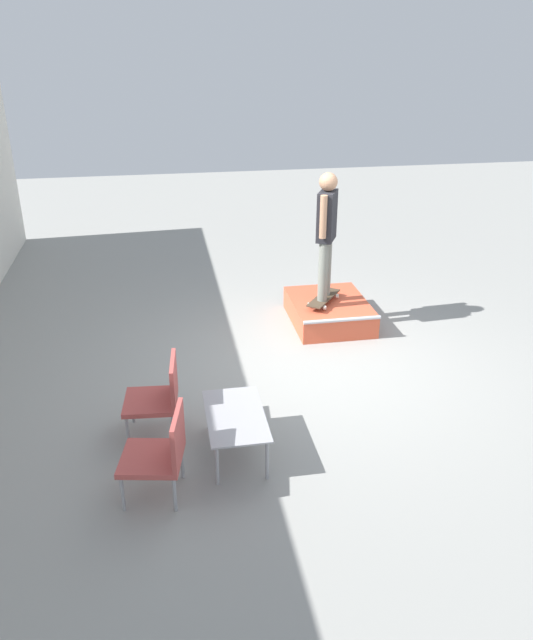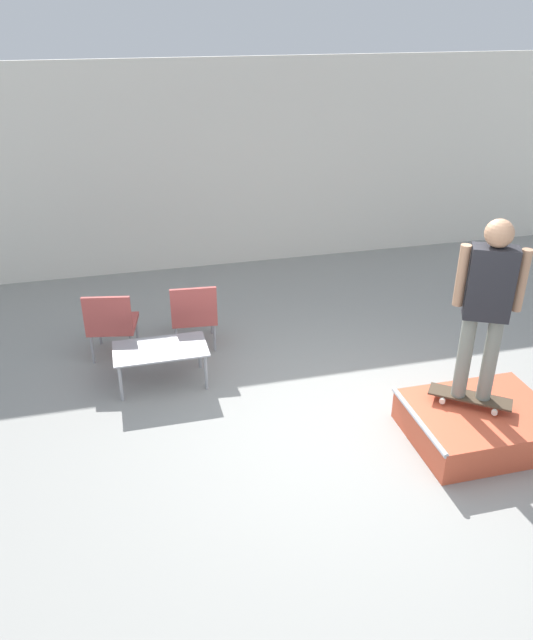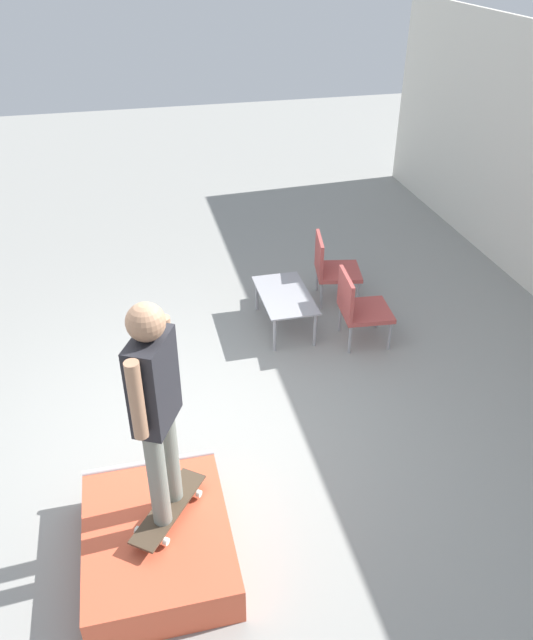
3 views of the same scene
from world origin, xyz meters
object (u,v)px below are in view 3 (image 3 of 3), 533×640
at_px(skateboard_on_ramp, 169,508).
at_px(coffee_table, 285,298).
at_px(patio_chair_right, 358,306).
at_px(person_skater, 155,399).
at_px(skate_ramp_box, 158,542).
at_px(patio_chair_left, 331,266).

distance_m(skateboard_on_ramp, coffee_table, 3.12).
relative_size(skateboard_on_ramp, patio_chair_right, 0.86).
xyz_separation_m(skateboard_on_ramp, person_skater, (0.00, -0.00, 1.01)).
bearing_deg(coffee_table, skateboard_on_ramp, -30.17).
distance_m(skateboard_on_ramp, patio_chair_right, 3.19).
distance_m(skate_ramp_box, skateboard_on_ramp, 0.27).
bearing_deg(skateboard_on_ramp, coffee_table, -173.16).
distance_m(person_skater, patio_chair_right, 3.33).
relative_size(coffee_table, patio_chair_left, 1.18).
relative_size(coffee_table, patio_chair_right, 1.18).
xyz_separation_m(patio_chair_left, patio_chair_right, (0.94, -0.00, 0.00)).
height_order(skateboard_on_ramp, coffee_table, coffee_table).
height_order(skate_ramp_box, skateboard_on_ramp, skateboard_on_ramp).
bearing_deg(patio_chair_left, skate_ramp_box, 154.68).
bearing_deg(person_skater, skateboard_on_ramp, 116.66).
bearing_deg(patio_chair_right, coffee_table, 61.83).
bearing_deg(patio_chair_left, skateboard_on_ramp, 155.29).
bearing_deg(skate_ramp_box, skateboard_on_ramp, 125.32).
relative_size(skate_ramp_box, person_skater, 0.77).
height_order(coffee_table, patio_chair_right, patio_chair_right).
relative_size(skateboard_on_ramp, person_skater, 0.42).
relative_size(skate_ramp_box, patio_chair_right, 1.59).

